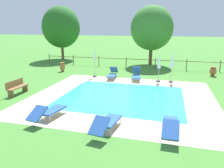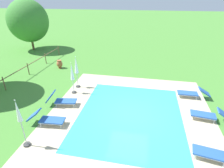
% 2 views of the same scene
% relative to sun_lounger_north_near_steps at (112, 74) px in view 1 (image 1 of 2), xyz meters
% --- Properties ---
extents(ground_plane, '(160.00, 160.00, 0.00)m').
position_rel_sun_lounger_north_near_steps_xyz_m(ground_plane, '(1.73, -4.26, -0.38)').
color(ground_plane, '#478433').
extents(pool_deck_paving, '(10.62, 9.47, 0.01)m').
position_rel_sun_lounger_north_near_steps_xyz_m(pool_deck_paving, '(1.73, -4.26, -0.37)').
color(pool_deck_paving, '#BCAD8E').
rests_on(pool_deck_paving, ground).
extents(swimming_pool_water, '(7.02, 5.87, 0.01)m').
position_rel_sun_lounger_north_near_steps_xyz_m(swimming_pool_water, '(1.73, -4.26, -0.37)').
color(swimming_pool_water, '#38C6D1').
rests_on(swimming_pool_water, ground).
extents(pool_coping_rim, '(7.50, 6.35, 0.01)m').
position_rel_sun_lounger_north_near_steps_xyz_m(pool_coping_rim, '(1.73, -4.26, -0.37)').
color(pool_coping_rim, beige).
rests_on(pool_coping_rim, ground).
extents(sun_lounger_north_near_steps, '(0.76, 2.02, 0.87)m').
position_rel_sun_lounger_north_near_steps_xyz_m(sun_lounger_north_near_steps, '(0.00, 0.00, 0.00)').
color(sun_lounger_north_near_steps, '#2856A8').
rests_on(sun_lounger_north_near_steps, ground).
extents(sun_lounger_north_mid, '(0.62, 2.05, 0.77)m').
position_rel_sun_lounger_north_near_steps_xyz_m(sun_lounger_north_mid, '(4.50, -8.16, -0.02)').
color(sun_lounger_north_mid, '#2856A8').
rests_on(sun_lounger_north_mid, ground).
extents(sun_lounger_north_far, '(0.85, 2.09, 0.79)m').
position_rel_sun_lounger_north_near_steps_xyz_m(sun_lounger_north_far, '(2.05, -8.56, -0.01)').
color(sun_lounger_north_far, '#2856A8').
rests_on(sun_lounger_north_far, ground).
extents(sun_lounger_north_end, '(0.94, 2.12, 0.76)m').
position_rel_sun_lounger_north_near_steps_xyz_m(sun_lounger_north_end, '(-0.80, -8.14, -0.02)').
color(sun_lounger_north_end, '#2856A8').
rests_on(sun_lounger_north_end, ground).
extents(sun_lounger_south_near_corner, '(0.89, 1.93, 0.99)m').
position_rel_sun_lounger_north_near_steps_xyz_m(sun_lounger_south_near_corner, '(1.91, 0.07, 0.02)').
color(sun_lounger_south_near_corner, '#2856A8').
rests_on(sun_lounger_south_near_corner, ground).
extents(patio_umbrella_closed_row_west, '(0.32, 0.32, 2.41)m').
position_rel_sun_lounger_north_near_steps_xyz_m(patio_umbrella_closed_row_west, '(4.53, -0.01, 1.24)').
color(patio_umbrella_closed_row_west, '#383838').
rests_on(patio_umbrella_closed_row_west, ground).
extents(patio_umbrella_closed_row_mid_west, '(0.32, 0.32, 2.30)m').
position_rel_sun_lounger_north_near_steps_xyz_m(patio_umbrella_closed_row_mid_west, '(3.60, -0.06, 1.11)').
color(patio_umbrella_closed_row_mid_west, '#383838').
rests_on(patio_umbrella_closed_row_mid_west, ground).
extents(patio_umbrella_closed_row_mid_east, '(0.32, 0.32, 2.47)m').
position_rel_sun_lounger_north_near_steps_xyz_m(patio_umbrella_closed_row_mid_east, '(-1.57, 0.19, 1.23)').
color(patio_umbrella_closed_row_mid_east, '#383838').
rests_on(patio_umbrella_closed_row_mid_east, ground).
extents(wooden_bench_lawn_side, '(0.47, 1.51, 0.87)m').
position_rel_sun_lounger_north_near_steps_xyz_m(wooden_bench_lawn_side, '(-4.64, -5.40, 0.09)').
color(wooden_bench_lawn_side, olive).
rests_on(wooden_bench_lawn_side, ground).
extents(terracotta_urn_near_fence, '(0.55, 0.55, 0.77)m').
position_rel_sun_lounger_north_near_steps_xyz_m(terracotta_urn_near_fence, '(7.92, 3.09, 0.04)').
color(terracotta_urn_near_fence, '#A85B38').
rests_on(terracotta_urn_near_fence, ground).
extents(terracotta_urn_by_tree, '(0.49, 0.49, 0.83)m').
position_rel_sun_lounger_north_near_steps_xyz_m(terracotta_urn_by_tree, '(-5.16, 1.50, 0.07)').
color(terracotta_urn_by_tree, '#B7663D').
rests_on(terracotta_urn_by_tree, ground).
extents(perimeter_fence, '(20.46, 0.08, 1.05)m').
position_rel_sun_lounger_north_near_steps_xyz_m(perimeter_fence, '(1.57, 5.03, 0.31)').
color(perimeter_fence, brown).
rests_on(perimeter_fence, ground).
extents(tree_west_mid, '(4.59, 4.59, 6.42)m').
position_rel_sun_lounger_north_near_steps_xyz_m(tree_west_mid, '(-8.77, 8.50, 3.54)').
color(tree_west_mid, brown).
rests_on(tree_west_mid, ground).
extents(tree_centre, '(4.41, 4.41, 6.15)m').
position_rel_sun_lounger_north_near_steps_xyz_m(tree_centre, '(2.33, 7.31, 3.46)').
color(tree_centre, brown).
rests_on(tree_centre, ground).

